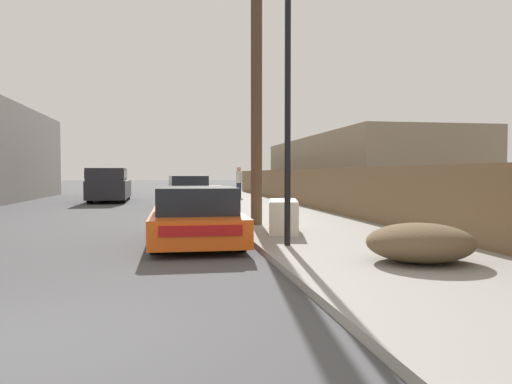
% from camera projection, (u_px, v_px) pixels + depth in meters
% --- Properties ---
extents(sidewalk_curb, '(4.20, 63.00, 0.12)m').
position_uv_depth(sidewalk_curb, '(238.00, 199.00, 28.21)').
color(sidewalk_curb, gray).
rests_on(sidewalk_curb, ground).
extents(discarded_fridge, '(1.02, 1.88, 0.80)m').
position_uv_depth(discarded_fridge, '(283.00, 216.00, 12.04)').
color(discarded_fridge, silver).
rests_on(discarded_fridge, sidewalk_curb).
extents(parked_sports_car_red, '(1.92, 4.57, 1.24)m').
position_uv_depth(parked_sports_car_red, '(195.00, 217.00, 10.92)').
color(parked_sports_car_red, '#E05114').
rests_on(parked_sports_car_red, ground).
extents(car_parked_mid, '(2.05, 4.12, 1.43)m').
position_uv_depth(car_parked_mid, '(188.00, 193.00, 22.25)').
color(car_parked_mid, gray).
rests_on(car_parked_mid, ground).
extents(pickup_truck, '(2.11, 5.82, 1.80)m').
position_uv_depth(pickup_truck, '(109.00, 185.00, 26.79)').
color(pickup_truck, '#232328').
rests_on(pickup_truck, ground).
extents(utility_pole, '(1.80, 0.31, 7.78)m').
position_uv_depth(utility_pole, '(256.00, 79.00, 13.61)').
color(utility_pole, '#4C3826').
rests_on(utility_pole, sidewalk_curb).
extents(street_lamp, '(0.26, 0.26, 5.07)m').
position_uv_depth(street_lamp, '(288.00, 96.00, 9.70)').
color(street_lamp, black).
rests_on(street_lamp, sidewalk_curb).
extents(brush_pile, '(1.72, 1.59, 0.62)m').
position_uv_depth(brush_pile, '(420.00, 243.00, 7.96)').
color(brush_pile, brown).
rests_on(brush_pile, sidewalk_curb).
extents(wooden_fence, '(0.08, 36.30, 1.60)m').
position_uv_depth(wooden_fence, '(301.00, 187.00, 22.30)').
color(wooden_fence, brown).
rests_on(wooden_fence, sidewalk_curb).
extents(building_right_house, '(6.00, 18.24, 3.52)m').
position_uv_depth(building_right_house, '(354.00, 169.00, 28.50)').
color(building_right_house, gray).
rests_on(building_right_house, ground).
extents(pedestrian, '(0.34, 0.34, 1.81)m').
position_uv_depth(pedestrian, '(239.00, 182.00, 29.06)').
color(pedestrian, '#282D42').
rests_on(pedestrian, sidewalk_curb).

